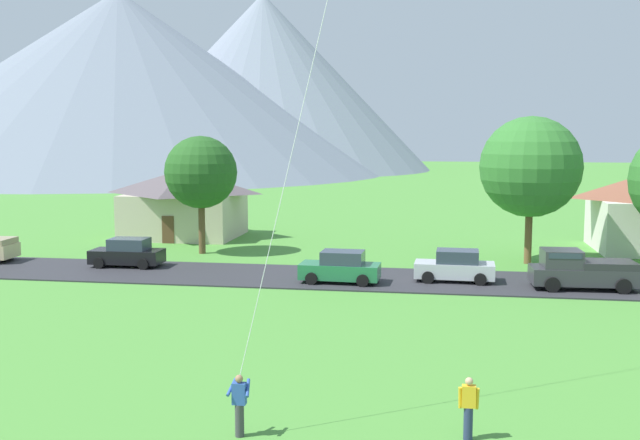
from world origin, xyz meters
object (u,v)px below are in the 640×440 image
tree_left_of_center (531,167)px  pickup_truck_charcoal_west_side (580,270)px  parked_car_black_west_end (128,253)px  parked_car_silver_mid_west (455,266)px  house_leftmost (184,202)px  tree_near_left (201,173)px  watcher_person (469,407)px  parked_car_green_mid_east (341,268)px

tree_left_of_center → pickup_truck_charcoal_west_side: (1.73, -7.52, -4.86)m
parked_car_black_west_end → parked_car_silver_mid_west: bearing=-4.0°
house_leftmost → pickup_truck_charcoal_west_side: bearing=-30.1°
parked_car_black_west_end → tree_left_of_center: bearing=12.5°
tree_near_left → pickup_truck_charcoal_west_side: bearing=-19.4°
parked_car_silver_mid_west → watcher_person: 20.58m
house_leftmost → parked_car_black_west_end: bearing=-85.1°
pickup_truck_charcoal_west_side → watcher_person: 20.61m
tree_left_of_center → parked_car_silver_mid_west: tree_left_of_center is taller
parked_car_green_mid_east → parked_car_black_west_end: bearing=168.6°
tree_left_of_center → watcher_person: 27.99m
watcher_person → parked_car_black_west_end: bearing=131.0°
parked_car_green_mid_east → pickup_truck_charcoal_west_side: 12.25m
parked_car_black_west_end → pickup_truck_charcoal_west_side: (25.36, -2.30, 0.19)m
tree_left_of_center → parked_car_black_west_end: size_ratio=2.12×
house_leftmost → tree_left_of_center: bearing=-17.6°
parked_car_black_west_end → watcher_person: parked_car_black_west_end is taller
house_leftmost → pickup_truck_charcoal_west_side: (26.47, -15.37, -1.64)m
parked_car_silver_mid_west → pickup_truck_charcoal_west_side: 6.32m
tree_left_of_center → parked_car_black_west_end: tree_left_of_center is taller
tree_near_left → pickup_truck_charcoal_west_side: size_ratio=1.47×
house_leftmost → tree_left_of_center: (24.74, -7.85, 3.22)m
tree_near_left → watcher_person: (16.32, -27.61, -4.50)m
tree_near_left → parked_car_green_mid_east: size_ratio=1.82×
parked_car_black_west_end → pickup_truck_charcoal_west_side: pickup_truck_charcoal_west_side is taller
parked_car_green_mid_east → watcher_person: 20.18m
tree_near_left → parked_car_silver_mid_west: bearing=-23.2°
tree_left_of_center → parked_car_silver_mid_west: bearing=-124.5°
house_leftmost → tree_left_of_center: size_ratio=0.99×
pickup_truck_charcoal_west_side → tree_near_left: bearing=160.6°
house_leftmost → tree_near_left: size_ratio=1.14×
parked_car_black_west_end → watcher_person: size_ratio=2.53×
parked_car_green_mid_east → house_leftmost: bearing=132.2°
parked_car_silver_mid_west → watcher_person: size_ratio=2.54×
tree_near_left → parked_car_silver_mid_west: (16.39, -7.02, -4.51)m
tree_left_of_center → watcher_person: (-4.58, -27.14, -5.04)m
parked_car_black_west_end → parked_car_green_mid_east: 13.38m
tree_near_left → tree_left_of_center: (20.90, -0.46, 0.54)m
parked_car_silver_mid_west → pickup_truck_charcoal_west_side: size_ratio=0.81×
parked_car_black_west_end → parked_car_green_mid_east: same height
pickup_truck_charcoal_west_side → tree_left_of_center: bearing=102.9°
house_leftmost → pickup_truck_charcoal_west_side: size_ratio=1.68×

